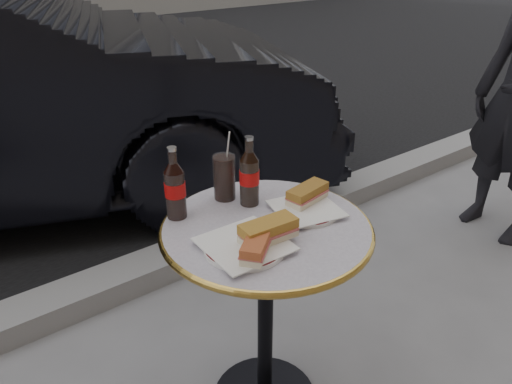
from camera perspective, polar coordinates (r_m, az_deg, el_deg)
curb at (r=2.48m, az=-12.04°, el=-8.66°), size 40.00×0.20×0.12m
bistro_table at (r=1.67m, az=1.07°, el=-14.66°), size 0.62×0.62×0.73m
plate_left at (r=1.34m, az=-1.32°, el=-6.24°), size 0.26×0.26×0.01m
plate_right at (r=1.52m, az=5.74°, el=-2.12°), size 0.26×0.26×0.01m
sandwich_left_a at (r=1.29m, az=0.05°, el=-6.28°), size 0.14×0.13×0.05m
sandwich_left_b at (r=1.34m, az=1.42°, el=-4.56°), size 0.16×0.08×0.05m
sandwich_right at (r=1.55m, az=5.89°, el=-0.31°), size 0.15×0.09×0.05m
cola_bottle_left at (r=1.46m, az=-9.29°, el=1.03°), size 0.06×0.06×0.22m
cola_bottle_right at (r=1.51m, az=-0.77°, el=2.42°), size 0.07×0.07×0.22m
cola_glass at (r=1.57m, az=-3.64°, el=1.70°), size 0.09×0.09×0.15m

